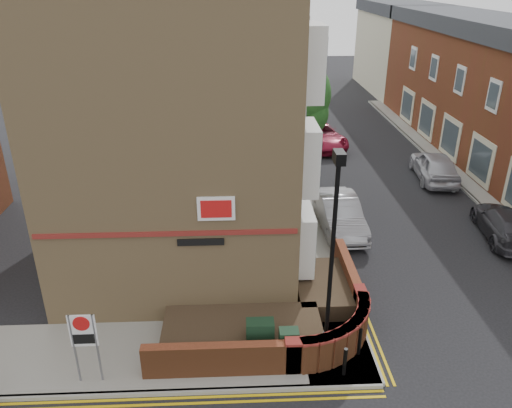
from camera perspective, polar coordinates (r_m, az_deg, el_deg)
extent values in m
plane|color=black|center=(14.50, 2.01, -20.54)|extent=(120.00, 120.00, 0.00)
cube|color=gray|center=(15.73, -11.82, -16.51)|extent=(13.00, 3.00, 0.12)
cube|color=gray|center=(28.23, 3.55, 3.52)|extent=(2.00, 32.00, 0.12)
cube|color=gray|center=(28.90, 26.46, 1.35)|extent=(4.00, 40.00, 0.12)
cube|color=gray|center=(14.65, -12.70, -20.37)|extent=(13.00, 0.15, 0.12)
cube|color=gray|center=(28.35, 5.57, 3.54)|extent=(0.15, 32.00, 0.12)
cube|color=gray|center=(27.99, 22.87, 1.32)|extent=(0.15, 40.00, 0.12)
cube|color=gold|center=(14.52, -12.84, -21.22)|extent=(13.00, 0.28, 0.01)
cube|color=gold|center=(28.41, 6.06, 3.45)|extent=(0.28, 32.00, 0.01)
cube|color=tan|center=(18.85, -8.94, 10.13)|extent=(8.00, 10.00, 11.00)
cube|color=maroon|center=(15.00, -10.21, -3.38)|extent=(7.80, 0.06, 0.15)
cube|color=white|center=(14.50, -4.57, -0.53)|extent=(1.10, 0.05, 0.75)
cube|color=black|center=(15.03, -6.34, -4.36)|extent=(1.40, 0.04, 0.22)
cylinder|color=black|center=(13.67, 8.57, -7.24)|extent=(0.12, 0.12, 6.00)
cylinder|color=black|center=(15.20, 7.93, -15.57)|extent=(0.20, 0.20, 0.80)
cube|color=black|center=(12.30, 9.49, 5.29)|extent=(0.25, 0.50, 0.30)
cube|color=black|center=(14.95, 0.47, -15.10)|extent=(0.80, 0.45, 1.20)
cube|color=black|center=(14.81, 3.75, -15.87)|extent=(0.55, 0.40, 1.10)
cylinder|color=black|center=(14.66, 10.11, -17.32)|extent=(0.11, 0.11, 0.90)
cylinder|color=black|center=(15.37, 11.74, -15.15)|extent=(0.11, 0.11, 0.90)
cylinder|color=slate|center=(14.66, -20.01, -15.31)|extent=(0.06, 0.06, 2.20)
cylinder|color=slate|center=(14.50, -17.67, -15.45)|extent=(0.06, 0.06, 2.20)
cube|color=white|center=(14.21, -19.18, -13.52)|extent=(0.72, 0.04, 1.00)
cylinder|color=red|center=(14.04, -19.36, -12.79)|extent=(0.44, 0.02, 0.44)
cube|color=brown|center=(31.96, 26.79, 9.93)|extent=(5.00, 30.00, 7.00)
cube|color=beige|center=(51.01, 15.68, 16.33)|extent=(5.00, 12.00, 7.00)
cube|color=#2C2F35|center=(50.63, 16.23, 20.79)|extent=(5.40, 12.40, 1.00)
cylinder|color=#382B1E|center=(25.57, 4.15, 6.76)|extent=(0.24, 0.24, 4.55)
sphere|color=#194818|center=(24.89, 4.33, 12.45)|extent=(3.64, 3.64, 3.64)
sphere|color=#194818|center=(24.85, 5.28, 10.39)|extent=(2.60, 2.60, 2.60)
sphere|color=#194818|center=(25.35, 3.51, 11.65)|extent=(2.86, 2.86, 2.86)
cylinder|color=#382B1E|center=(33.17, 2.60, 11.47)|extent=(0.24, 0.24, 5.04)
sphere|color=#194818|center=(32.63, 2.70, 16.39)|extent=(4.03, 4.03, 4.03)
sphere|color=#194818|center=(32.52, 3.44, 14.68)|extent=(2.88, 2.88, 2.88)
sphere|color=#194818|center=(33.07, 2.08, 15.64)|extent=(3.17, 3.17, 3.17)
cylinder|color=#382B1E|center=(41.00, 1.59, 13.88)|extent=(0.24, 0.24, 4.76)
sphere|color=#194818|center=(40.57, 1.64, 17.65)|extent=(3.81, 3.81, 3.81)
sphere|color=#194818|center=(40.42, 2.25, 16.35)|extent=(2.72, 2.72, 2.72)
sphere|color=#194818|center=(41.00, 1.15, 17.06)|extent=(2.99, 2.99, 2.99)
cylinder|color=black|center=(36.33, 2.79, 11.16)|extent=(0.10, 0.10, 3.20)
imported|color=black|center=(35.89, 2.86, 14.42)|extent=(0.20, 0.16, 1.00)
imported|color=gray|center=(22.12, 9.50, -1.11)|extent=(1.79, 4.66, 1.52)
imported|color=maroon|center=(32.98, 7.14, 7.83)|extent=(3.65, 5.85, 1.51)
imported|color=#323136|center=(23.67, 26.60, -2.05)|extent=(2.51, 4.76, 1.31)
imported|color=#B8B8C0|center=(28.91, 19.72, 4.13)|extent=(2.36, 4.81, 1.58)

